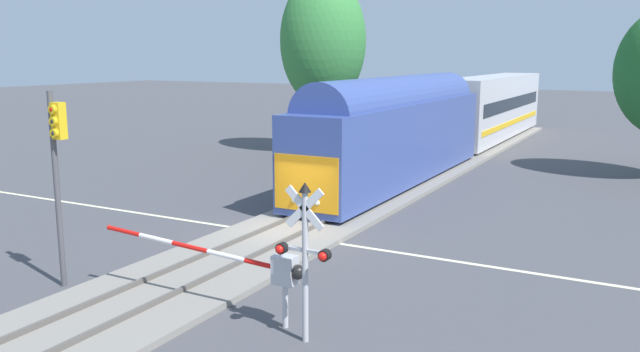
# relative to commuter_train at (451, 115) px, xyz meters

# --- Properties ---
(ground_plane) EXTENTS (220.00, 220.00, 0.00)m
(ground_plane) POSITION_rel_commuter_train_xyz_m (-0.00, -19.73, -2.80)
(ground_plane) COLOR #47474C
(road_centre_stripe) EXTENTS (44.00, 0.20, 0.01)m
(road_centre_stripe) POSITION_rel_commuter_train_xyz_m (-0.00, -19.73, -2.79)
(road_centre_stripe) COLOR beige
(road_centre_stripe) RESTS_ON ground
(railway_track) EXTENTS (4.40, 80.00, 0.32)m
(railway_track) POSITION_rel_commuter_train_xyz_m (-0.00, -19.73, -2.70)
(railway_track) COLOR gray
(railway_track) RESTS_ON ground
(commuter_train) EXTENTS (3.04, 39.60, 5.16)m
(commuter_train) POSITION_rel_commuter_train_xyz_m (0.00, 0.00, 0.00)
(commuter_train) COLOR #384C93
(commuter_train) RESTS_ON railway_track
(crossing_gate_near) EXTENTS (6.33, 0.40, 1.82)m
(crossing_gate_near) POSITION_rel_commuter_train_xyz_m (3.40, -26.63, -1.37)
(crossing_gate_near) COLOR #B7B7BC
(crossing_gate_near) RESTS_ON ground
(crossing_signal_mast) EXTENTS (1.36, 0.44, 3.73)m
(crossing_signal_mast) POSITION_rel_commuter_train_xyz_m (4.97, -27.11, -0.52)
(crossing_signal_mast) COLOR #B2B2B7
(crossing_signal_mast) RESTS_ON ground
(traffic_signal_median) EXTENTS (0.53, 0.38, 5.53)m
(traffic_signal_median) POSITION_rel_commuter_train_xyz_m (-2.75, -27.22, 0.91)
(traffic_signal_median) COLOR #4C4C51
(traffic_signal_median) RESTS_ON ground
(oak_behind_train) EXTENTS (5.65, 5.65, 11.73)m
(oak_behind_train) POSITION_rel_commuter_train_xyz_m (-8.47, -1.05, 4.60)
(oak_behind_train) COLOR #4C3828
(oak_behind_train) RESTS_ON ground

